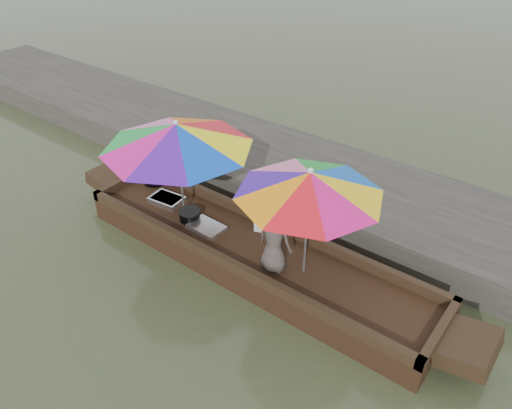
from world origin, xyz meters
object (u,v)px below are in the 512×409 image
Objects in this scene: cooking_pot at (155,177)px; vendor at (275,239)px; charcoal_grill at (190,216)px; tray_crayfish at (167,200)px; umbrella_stern at (307,223)px; tray_scallop at (207,227)px; umbrella_bow at (180,170)px; boat_hull at (252,256)px; supply_bag at (265,221)px.

vendor reaches higher than cooking_pot.
charcoal_grill is (1.23, -0.44, -0.03)m from cooking_pot.
vendor is (2.27, -0.24, 0.44)m from tray_crayfish.
umbrella_stern reaches higher than tray_crayfish.
cooking_pot is at bearing 163.78° from tray_scallop.
tray_scallop is 0.24× the size of umbrella_bow.
umbrella_stern is (2.18, 0.00, 0.00)m from umbrella_bow.
boat_hull is 2.50× the size of umbrella_bow.
tray_crayfish is 0.24× the size of umbrella_bow.
supply_bag is 0.29× the size of vendor.
cooking_pot reaches higher than charcoal_grill.
tray_scallop is at bearing -8.86° from umbrella_bow.
umbrella_bow is (-1.83, 0.18, 0.29)m from vendor.
supply_bag reaches higher than cooking_pot.
vendor reaches higher than supply_bag.
tray_scallop is 1.80m from umbrella_stern.
cooking_pot is at bearing 160.21° from umbrella_bow.
tray_scallop is at bearing -177.07° from umbrella_stern.
umbrella_bow is at bearing 180.00° from boat_hull.
tray_crayfish is 2.33m from vendor.
cooking_pot is at bearing -14.84° from vendor.
supply_bag is at bearing 38.46° from tray_scallop.
cooking_pot is 1.35× the size of supply_bag.
boat_hull is at bearing 180.00° from umbrella_stern.
umbrella_stern is (0.87, 0.00, 0.95)m from boat_hull.
vendor is (1.29, -0.10, 0.45)m from tray_scallop.
tray_crayfish is at bearing 168.81° from charcoal_grill.
charcoal_grill reaches higher than boat_hull.
cooking_pot reaches higher than boat_hull.
umbrella_bow is at bearing -8.08° from tray_crayfish.
tray_crayfish is at bearing -9.98° from vendor.
tray_crayfish is 1.68× the size of charcoal_grill.
cooking_pot is 1.31m from charcoal_grill.
tray_scallop is 0.92m from umbrella_bow.
vendor is at bearing -19.39° from boat_hull.
umbrella_stern is (0.97, -0.45, 0.65)m from supply_bag.
vendor is at bearing -152.63° from umbrella_stern.
tray_crayfish is 0.99m from tray_scallop.
umbrella_bow is at bearing -159.61° from supply_bag.
boat_hull is 1.77m from tray_crayfish.
boat_hull is at bearing 3.02° from charcoal_grill.
boat_hull is 0.55m from supply_bag.
vendor reaches higher than boat_hull.
charcoal_grill is 1.10× the size of supply_bag.
boat_hull is 3.00× the size of umbrella_stern.
umbrella_stern is (1.64, 0.08, 0.74)m from tray_scallop.
cooking_pot is 2.26m from supply_bag.
charcoal_grill is (-0.36, 0.02, 0.04)m from tray_scallop.
vendor is (1.65, -0.12, 0.41)m from charcoal_grill.
vendor is at bearing -11.00° from cooking_pot.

